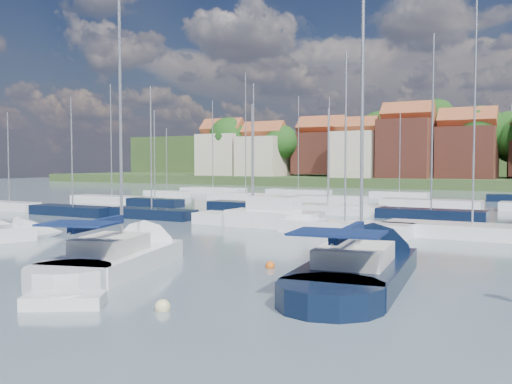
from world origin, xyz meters
The scene contains 8 objects.
ground centered at (0.00, 40.00, 0.00)m, with size 260.00×260.00×0.00m, color #4F636B.
sailboat_centre centered at (-4.32, 3.57, 0.35)m, with size 6.58×12.80×16.78m.
sailboat_navy centered at (6.08, 6.45, 0.35)m, with size 5.27×13.92×18.71m.
tender centered at (-0.81, -3.73, 0.21)m, with size 2.80×2.35×0.55m.
buoy_c centered at (-5.11, -0.99, 0.00)m, with size 0.51×0.51×0.51m, color #D85914.
buoy_d centered at (2.26, -2.50, 0.00)m, with size 0.51×0.51×0.51m, color beige.
buoy_e centered at (1.89, 5.61, 0.00)m, with size 0.42×0.42×0.42m, color #D85914.
marina_field centered at (1.91, 35.15, 0.43)m, with size 79.62×41.41×15.93m.
Camera 1 is at (13.57, -16.74, 4.73)m, focal length 40.00 mm.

